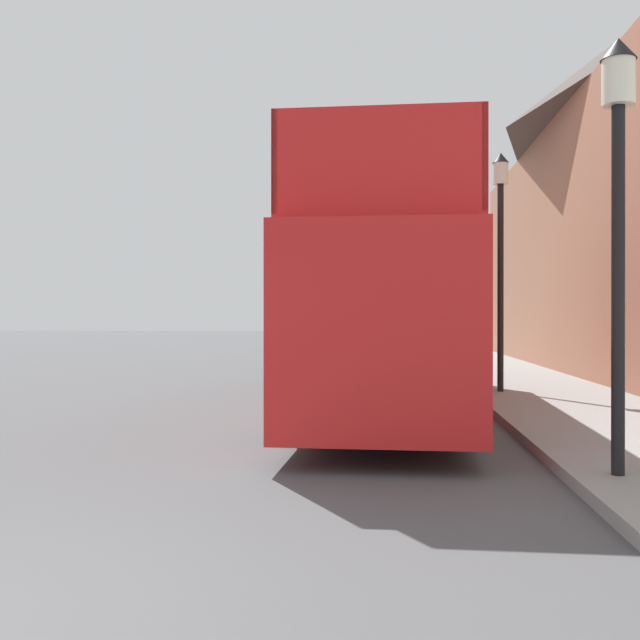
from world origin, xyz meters
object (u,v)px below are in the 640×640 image
at_px(tour_bus, 390,311).
at_px(lamp_post_nearest, 618,171).
at_px(lamp_post_second, 501,228).
at_px(parked_car_ahead_of_bus, 408,353).

relative_size(tour_bus, lamp_post_nearest, 2.61).
bearing_deg(lamp_post_second, lamp_post_nearest, -90.93).
bearing_deg(tour_bus, parked_car_ahead_of_bus, 87.65).
relative_size(lamp_post_nearest, lamp_post_second, 0.86).
bearing_deg(parked_car_ahead_of_bus, lamp_post_nearest, -85.84).
xyz_separation_m(tour_bus, parked_car_ahead_of_bus, (0.58, 7.95, -1.12)).
relative_size(tour_bus, parked_car_ahead_of_bus, 2.57).
distance_m(lamp_post_nearest, lamp_post_second, 8.47).
height_order(tour_bus, lamp_post_second, lamp_post_second).
xyz_separation_m(lamp_post_nearest, lamp_post_second, (0.14, 8.46, 0.45)).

